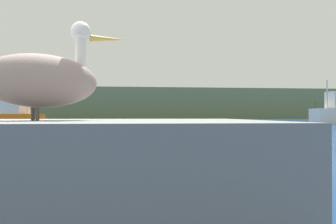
# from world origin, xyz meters

# --- Properties ---
(hillside_backdrop) EXTENTS (140.00, 10.27, 6.73)m
(hillside_backdrop) POSITION_xyz_m (0.00, 72.73, 3.37)
(hillside_backdrop) COLOR #6B7A51
(hillside_backdrop) RESTS_ON ground
(pier_dock) EXTENTS (3.56, 2.07, 0.81)m
(pier_dock) POSITION_xyz_m (0.98, -0.58, 0.41)
(pier_dock) COLOR slate
(pier_dock) RESTS_ON ground
(pelican) EXTENTS (1.18, 0.79, 0.83)m
(pelican) POSITION_xyz_m (1.00, -0.57, 1.15)
(pelican) COLOR gray
(pelican) RESTS_ON pier_dock
(fishing_boat_orange) EXTENTS (7.11, 4.72, 5.06)m
(fishing_boat_orange) POSITION_xyz_m (-10.13, 32.11, 0.90)
(fishing_boat_orange) COLOR orange
(fishing_boat_orange) RESTS_ON ground
(mooring_buoy) EXTENTS (0.59, 0.59, 0.59)m
(mooring_buoy) POSITION_xyz_m (4.94, 6.24, 0.29)
(mooring_buoy) COLOR #E54C19
(mooring_buoy) RESTS_ON ground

